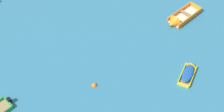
% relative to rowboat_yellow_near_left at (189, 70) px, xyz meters
% --- Properties ---
extents(rowboat_yellow_near_left, '(1.80, 2.82, 0.87)m').
position_rel_rowboat_yellow_near_left_xyz_m(rowboat_yellow_near_left, '(0.00, 0.00, 0.00)').
color(rowboat_yellow_near_left, '#99754C').
rests_on(rowboat_yellow_near_left, ground_plane).
extents(rowboat_orange_far_left, '(3.78, 4.06, 1.30)m').
position_rel_rowboat_yellow_near_left_xyz_m(rowboat_orange_far_left, '(-0.54, 6.32, 0.02)').
color(rowboat_orange_far_left, beige).
rests_on(rowboat_orange_far_left, ground_plane).
extents(mooring_buoy_trailing, '(0.42, 0.42, 0.42)m').
position_rel_rowboat_yellow_near_left_xyz_m(mooring_buoy_trailing, '(-7.59, -2.09, -0.21)').
color(mooring_buoy_trailing, orange).
rests_on(mooring_buoy_trailing, ground_plane).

